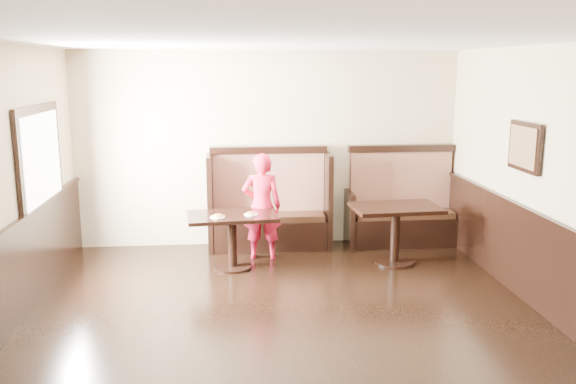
{
  "coord_description": "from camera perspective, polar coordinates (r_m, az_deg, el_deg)",
  "views": [
    {
      "loc": [
        -0.53,
        -5.22,
        2.58
      ],
      "look_at": [
        0.18,
        2.35,
        1.0
      ],
      "focal_mm": 38.0,
      "sensor_mm": 36.0,
      "label": 1
    }
  ],
  "objects": [
    {
      "name": "booth_main",
      "position": [
        8.78,
        -1.76,
        -1.8
      ],
      "size": [
        1.75,
        0.72,
        1.45
      ],
      "color": "black",
      "rests_on": "ground"
    },
    {
      "name": "table_neighbor",
      "position": [
        8.14,
        10.03,
        -2.65
      ],
      "size": [
        1.17,
        0.81,
        0.78
      ],
      "rotation": [
        0.0,
        0.0,
        0.07
      ],
      "color": "black",
      "rests_on": "ground"
    },
    {
      "name": "pizza_plate_left",
      "position": [
        7.69,
        -6.61,
        -2.28
      ],
      "size": [
        0.19,
        0.19,
        0.03
      ],
      "color": "white",
      "rests_on": "table_main"
    },
    {
      "name": "table_main",
      "position": [
        7.86,
        -5.24,
        -3.29
      ],
      "size": [
        1.18,
        0.8,
        0.72
      ],
      "rotation": [
        0.0,
        0.0,
        0.09
      ],
      "color": "black",
      "rests_on": "ground"
    },
    {
      "name": "ground",
      "position": [
        5.85,
        0.42,
        -14.43
      ],
      "size": [
        7.0,
        7.0,
        0.0
      ],
      "primitive_type": "plane",
      "color": "black",
      "rests_on": "ground"
    },
    {
      "name": "booth_neighbor",
      "position": [
        9.12,
        10.58,
        -1.79
      ],
      "size": [
        1.65,
        0.72,
        1.45
      ],
      "color": "black",
      "rests_on": "ground"
    },
    {
      "name": "child",
      "position": [
        8.21,
        -2.47,
        -1.35
      ],
      "size": [
        0.55,
        0.38,
        1.45
      ],
      "primitive_type": "imported",
      "rotation": [
        0.0,
        0.0,
        3.07
      ],
      "color": "red",
      "rests_on": "ground"
    },
    {
      "name": "pizza_plate_right",
      "position": [
        7.78,
        -3.49,
        -2.05
      ],
      "size": [
        0.18,
        0.18,
        0.03
      ],
      "color": "white",
      "rests_on": "table_main"
    },
    {
      "name": "room_shell",
      "position": [
        5.83,
        -2.8,
        -7.4
      ],
      "size": [
        7.0,
        7.0,
        7.0
      ],
      "color": "tan",
      "rests_on": "ground"
    }
  ]
}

